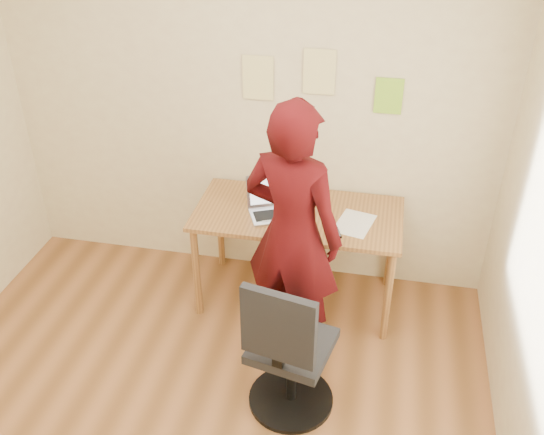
% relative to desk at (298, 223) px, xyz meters
% --- Properties ---
extents(room, '(3.58, 3.58, 2.78)m').
position_rel_desk_xyz_m(room, '(-0.42, -1.38, 0.70)').
color(room, brown).
rests_on(room, ground).
extents(desk, '(1.40, 0.70, 0.74)m').
position_rel_desk_xyz_m(desk, '(0.00, 0.00, 0.00)').
color(desk, '#9E6B36').
rests_on(desk, ground).
extents(laptop, '(0.41, 0.39, 0.23)m').
position_rel_desk_xyz_m(laptop, '(-0.17, -0.03, 0.14)').
color(laptop, '#B4B4BB').
rests_on(laptop, desk).
extents(paper_sheet, '(0.28, 0.35, 0.00)m').
position_rel_desk_xyz_m(paper_sheet, '(0.39, -0.07, 0.09)').
color(paper_sheet, white).
rests_on(paper_sheet, desk).
extents(phone, '(0.10, 0.14, 0.01)m').
position_rel_desk_xyz_m(phone, '(0.27, -0.21, 0.09)').
color(phone, black).
rests_on(phone, desk).
extents(wall_note_left, '(0.21, 0.00, 0.30)m').
position_rel_desk_xyz_m(wall_note_left, '(-0.35, 0.36, 0.88)').
color(wall_note_left, '#EDDF8D').
rests_on(wall_note_left, room).
extents(wall_note_mid, '(0.21, 0.00, 0.30)m').
position_rel_desk_xyz_m(wall_note_mid, '(0.06, 0.36, 0.95)').
color(wall_note_mid, '#EDDF8D').
rests_on(wall_note_mid, room).
extents(wall_note_right, '(0.18, 0.00, 0.24)m').
position_rel_desk_xyz_m(wall_note_right, '(0.52, 0.36, 0.82)').
color(wall_note_right, '#8FD12F').
rests_on(wall_note_right, room).
extents(office_chair, '(0.51, 0.52, 0.98)m').
position_rel_desk_xyz_m(office_chair, '(0.12, -1.03, -0.24)').
color(office_chair, black).
rests_on(office_chair, ground).
extents(person, '(0.73, 0.58, 1.74)m').
position_rel_desk_xyz_m(person, '(0.04, -0.47, 0.21)').
color(person, '#3E080A').
rests_on(person, ground).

